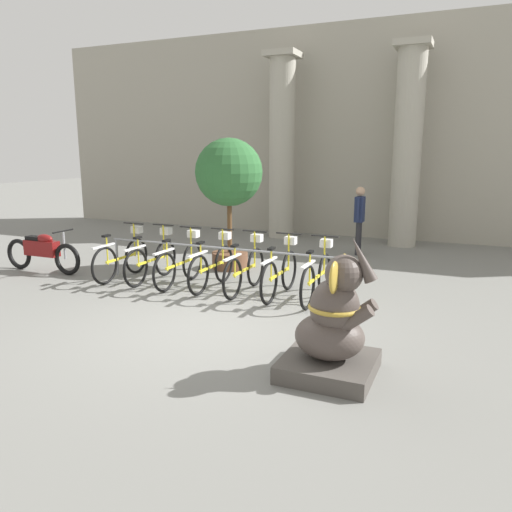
{
  "coord_description": "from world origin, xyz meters",
  "views": [
    {
      "loc": [
        3.39,
        -6.02,
        2.51
      ],
      "look_at": [
        0.56,
        0.48,
        1.0
      ],
      "focal_mm": 35.0,
      "sensor_mm": 36.0,
      "label": 1
    }
  ],
  "objects_px": {
    "bicycle_5": "(280,272)",
    "motorcycle": "(42,251)",
    "bicycle_6": "(317,276)",
    "bicycle_4": "(245,269)",
    "elephant_statue": "(333,329)",
    "person_pedestrian": "(359,214)",
    "potted_tree": "(229,179)",
    "bicycle_2": "(180,263)",
    "bicycle_3": "(212,266)",
    "bicycle_0": "(122,257)",
    "bicycle_1": "(152,259)"
  },
  "relations": [
    {
      "from": "bicycle_1",
      "to": "bicycle_3",
      "type": "relative_size",
      "value": 1.0
    },
    {
      "from": "bicycle_0",
      "to": "bicycle_6",
      "type": "relative_size",
      "value": 1.0
    },
    {
      "from": "bicycle_2",
      "to": "person_pedestrian",
      "type": "distance_m",
      "value": 4.87
    },
    {
      "from": "bicycle_4",
      "to": "elephant_statue",
      "type": "bearing_deg",
      "value": -49.26
    },
    {
      "from": "bicycle_6",
      "to": "motorcycle",
      "type": "height_order",
      "value": "bicycle_6"
    },
    {
      "from": "bicycle_2",
      "to": "potted_tree",
      "type": "relative_size",
      "value": 0.62
    },
    {
      "from": "bicycle_6",
      "to": "potted_tree",
      "type": "xyz_separation_m",
      "value": [
        -2.41,
        1.55,
        1.5
      ]
    },
    {
      "from": "bicycle_3",
      "to": "bicycle_6",
      "type": "xyz_separation_m",
      "value": [
        2.0,
        -0.0,
        0.0
      ]
    },
    {
      "from": "bicycle_4",
      "to": "potted_tree",
      "type": "height_order",
      "value": "potted_tree"
    },
    {
      "from": "bicycle_2",
      "to": "bicycle_1",
      "type": "bearing_deg",
      "value": 175.65
    },
    {
      "from": "bicycle_3",
      "to": "potted_tree",
      "type": "bearing_deg",
      "value": 104.97
    },
    {
      "from": "bicycle_0",
      "to": "bicycle_5",
      "type": "xyz_separation_m",
      "value": [
        3.33,
        0.07,
        0.0
      ]
    },
    {
      "from": "bicycle_0",
      "to": "person_pedestrian",
      "type": "xyz_separation_m",
      "value": [
        3.82,
        4.16,
        0.56
      ]
    },
    {
      "from": "bicycle_0",
      "to": "bicycle_2",
      "type": "relative_size",
      "value": 1.0
    },
    {
      "from": "potted_tree",
      "to": "bicycle_1",
      "type": "bearing_deg",
      "value": -120.56
    },
    {
      "from": "bicycle_0",
      "to": "elephant_statue",
      "type": "height_order",
      "value": "elephant_statue"
    },
    {
      "from": "bicycle_1",
      "to": "bicycle_2",
      "type": "relative_size",
      "value": 1.0
    },
    {
      "from": "bicycle_5",
      "to": "bicycle_6",
      "type": "xyz_separation_m",
      "value": [
        0.67,
        -0.0,
        0.0
      ]
    },
    {
      "from": "bicycle_1",
      "to": "potted_tree",
      "type": "bearing_deg",
      "value": 59.44
    },
    {
      "from": "bicycle_4",
      "to": "bicycle_0",
      "type": "bearing_deg",
      "value": -178.5
    },
    {
      "from": "person_pedestrian",
      "to": "potted_tree",
      "type": "relative_size",
      "value": 0.6
    },
    {
      "from": "bicycle_4",
      "to": "bicycle_6",
      "type": "distance_m",
      "value": 1.33
    },
    {
      "from": "motorcycle",
      "to": "potted_tree",
      "type": "relative_size",
      "value": 0.72
    },
    {
      "from": "bicycle_4",
      "to": "elephant_statue",
      "type": "height_order",
      "value": "elephant_statue"
    },
    {
      "from": "elephant_statue",
      "to": "motorcycle",
      "type": "distance_m",
      "value": 7.24
    },
    {
      "from": "bicycle_3",
      "to": "person_pedestrian",
      "type": "xyz_separation_m",
      "value": [
        1.82,
        4.09,
        0.56
      ]
    },
    {
      "from": "person_pedestrian",
      "to": "bicycle_6",
      "type": "bearing_deg",
      "value": -87.5
    },
    {
      "from": "bicycle_6",
      "to": "elephant_statue",
      "type": "distance_m",
      "value": 2.87
    },
    {
      "from": "bicycle_2",
      "to": "bicycle_3",
      "type": "xyz_separation_m",
      "value": [
        0.67,
        0.05,
        0.0
      ]
    },
    {
      "from": "bicycle_1",
      "to": "bicycle_2",
      "type": "height_order",
      "value": "same"
    },
    {
      "from": "bicycle_6",
      "to": "elephant_statue",
      "type": "bearing_deg",
      "value": -69.88
    },
    {
      "from": "elephant_statue",
      "to": "motorcycle",
      "type": "bearing_deg",
      "value": 160.81
    },
    {
      "from": "bicycle_3",
      "to": "potted_tree",
      "type": "height_order",
      "value": "potted_tree"
    },
    {
      "from": "bicycle_6",
      "to": "person_pedestrian",
      "type": "height_order",
      "value": "person_pedestrian"
    },
    {
      "from": "bicycle_0",
      "to": "bicycle_1",
      "type": "bearing_deg",
      "value": 5.97
    },
    {
      "from": "bicycle_5",
      "to": "motorcycle",
      "type": "distance_m",
      "value": 5.19
    },
    {
      "from": "elephant_statue",
      "to": "person_pedestrian",
      "type": "distance_m",
      "value": 6.9
    },
    {
      "from": "bicycle_5",
      "to": "person_pedestrian",
      "type": "bearing_deg",
      "value": 83.2
    },
    {
      "from": "bicycle_1",
      "to": "bicycle_2",
      "type": "distance_m",
      "value": 0.67
    },
    {
      "from": "person_pedestrian",
      "to": "potted_tree",
      "type": "height_order",
      "value": "potted_tree"
    },
    {
      "from": "bicycle_0",
      "to": "potted_tree",
      "type": "height_order",
      "value": "potted_tree"
    },
    {
      "from": "bicycle_3",
      "to": "elephant_statue",
      "type": "xyz_separation_m",
      "value": [
        2.98,
        -2.69,
        0.13
      ]
    },
    {
      "from": "bicycle_5",
      "to": "motorcycle",
      "type": "bearing_deg",
      "value": -176.51
    },
    {
      "from": "elephant_statue",
      "to": "potted_tree",
      "type": "bearing_deg",
      "value": 128.69
    },
    {
      "from": "bicycle_3",
      "to": "motorcycle",
      "type": "distance_m",
      "value": 3.86
    },
    {
      "from": "bicycle_0",
      "to": "bicycle_3",
      "type": "xyz_separation_m",
      "value": [
        2.0,
        0.07,
        0.0
      ]
    },
    {
      "from": "bicycle_1",
      "to": "elephant_statue",
      "type": "distance_m",
      "value": 5.09
    },
    {
      "from": "person_pedestrian",
      "to": "bicycle_4",
      "type": "bearing_deg",
      "value": -105.74
    },
    {
      "from": "person_pedestrian",
      "to": "potted_tree",
      "type": "bearing_deg",
      "value": -131.35
    },
    {
      "from": "bicycle_6",
      "to": "elephant_statue",
      "type": "relative_size",
      "value": 1.04
    }
  ]
}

